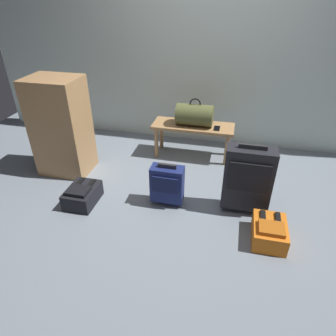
{
  "coord_description": "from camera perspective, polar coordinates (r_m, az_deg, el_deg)",
  "views": [
    {
      "loc": [
        0.4,
        -2.33,
        1.91
      ],
      "look_at": [
        -0.21,
        0.29,
        0.25
      ],
      "focal_mm": 31.96,
      "sensor_mm": 36.0,
      "label": 1
    }
  ],
  "objects": [
    {
      "name": "duffel_bag_olive",
      "position": [
        3.68,
        5.11,
        10.05
      ],
      "size": [
        0.44,
        0.26,
        0.34
      ],
      "color": "#51562D",
      "rests_on": "bench"
    },
    {
      "name": "backpack_dark",
      "position": [
        3.16,
        -16.0,
        -4.94
      ],
      "size": [
        0.28,
        0.38,
        0.21
      ],
      "color": "black",
      "rests_on": "ground"
    },
    {
      "name": "bench",
      "position": [
        3.76,
        4.78,
        7.25
      ],
      "size": [
        1.0,
        0.36,
        0.43
      ],
      "color": "#A87A4C",
      "rests_on": "ground"
    },
    {
      "name": "cell_phone",
      "position": [
        3.67,
        9.31,
        7.48
      ],
      "size": [
        0.07,
        0.14,
        0.01
      ],
      "color": "black",
      "rests_on": "bench"
    },
    {
      "name": "suitcase_upright_charcoal",
      "position": [
        2.89,
        14.97,
        -1.91
      ],
      "size": [
        0.45,
        0.22,
        0.72
      ],
      "color": "black",
      "rests_on": "ground"
    },
    {
      "name": "ground_plane",
      "position": [
        3.04,
        2.68,
        -7.3
      ],
      "size": [
        6.6,
        6.6,
        0.0
      ],
      "primitive_type": "plane",
      "color": "slate"
    },
    {
      "name": "side_cabinet",
      "position": [
        3.57,
        -19.71,
        7.36
      ],
      "size": [
        0.56,
        0.44,
        1.1
      ],
      "color": "#A87A4C",
      "rests_on": "ground"
    },
    {
      "name": "back_wall",
      "position": [
        3.99,
        8.03,
        24.02
      ],
      "size": [
        6.0,
        0.1,
        2.8
      ],
      "primitive_type": "cube",
      "color": "silver",
      "rests_on": "ground"
    },
    {
      "name": "suitcase_small_navy",
      "position": [
        2.94,
        -0.18,
        -3.02
      ],
      "size": [
        0.32,
        0.18,
        0.46
      ],
      "color": "navy",
      "rests_on": "ground"
    },
    {
      "name": "backpack_orange",
      "position": [
        2.77,
        18.75,
        -11.42
      ],
      "size": [
        0.28,
        0.38,
        0.21
      ],
      "color": "orange",
      "rests_on": "ground"
    }
  ]
}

